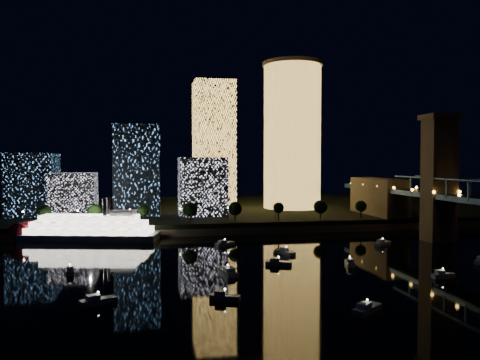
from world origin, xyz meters
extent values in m
plane|color=black|center=(0.00, 0.00, 0.00)|extent=(520.00, 520.00, 0.00)
cube|color=black|center=(0.00, 160.00, 2.50)|extent=(420.00, 160.00, 5.00)
cube|color=#6B5E4C|center=(0.00, 82.00, 1.50)|extent=(420.00, 6.00, 3.00)
cylinder|color=#FFBD51|center=(32.05, 139.28, 45.07)|extent=(32.00, 32.00, 80.14)
cylinder|color=#6B5E4C|center=(32.05, 139.28, 86.14)|extent=(34.00, 34.00, 2.00)
cube|color=#FFBD51|center=(-11.84, 146.70, 40.65)|extent=(22.41, 22.41, 71.29)
cube|color=white|center=(-21.81, 114.49, 19.23)|extent=(23.12, 19.56, 28.46)
cube|color=#5A9EF5|center=(-53.58, 124.72, 27.17)|extent=(22.17, 28.82, 44.33)
cube|color=white|center=(-83.52, 118.86, 15.49)|extent=(20.99, 19.08, 20.99)
cube|color=#5A9EF5|center=(-104.14, 129.24, 20.28)|extent=(21.82, 24.01, 30.55)
cube|color=#6B5E4C|center=(65.00, 50.00, 24.00)|extent=(11.00, 9.00, 48.00)
cube|color=#6B5E4C|center=(65.00, 50.00, 49.00)|extent=(13.00, 11.00, 2.00)
cube|color=#6B5E4C|center=(65.00, 100.00, 11.50)|extent=(12.00, 40.00, 23.00)
cube|color=navy|center=(60.00, 36.00, 21.50)|extent=(0.50, 0.50, 7.00)
cube|color=navy|center=(60.00, 60.00, 21.50)|extent=(0.50, 0.50, 7.00)
sphere|color=#FCAA37|center=(59.50, 45.00, 19.80)|extent=(1.20, 1.20, 1.20)
sphere|color=#FCAA37|center=(59.50, 90.00, 19.80)|extent=(1.20, 1.20, 1.20)
cube|color=silver|center=(-70.93, 77.64, 1.35)|extent=(55.35, 23.97, 2.70)
cube|color=white|center=(-70.93, 77.64, 3.93)|extent=(50.71, 21.89, 2.47)
cube|color=white|center=(-70.93, 77.64, 6.41)|extent=(46.08, 19.80, 2.47)
cube|color=white|center=(-70.93, 77.64, 8.88)|extent=(39.25, 17.21, 2.47)
cube|color=silver|center=(-57.78, 74.66, 11.01)|extent=(10.26, 8.56, 2.02)
cylinder|color=black|center=(-64.85, 73.96, 13.49)|extent=(1.57, 1.57, 6.74)
cylinder|color=black|center=(-63.86, 78.34, 13.49)|extent=(1.57, 1.57, 6.74)
cylinder|color=maroon|center=(-97.24, 83.60, 3.37)|extent=(9.91, 11.60, 7.87)
cube|color=silver|center=(-25.73, 11.91, 0.60)|extent=(4.62, 9.99, 1.20)
cube|color=silver|center=(-25.49, 10.49, 1.70)|extent=(3.02, 3.73, 1.00)
sphere|color=white|center=(-25.73, 11.91, 2.60)|extent=(0.36, 0.36, 0.36)
cube|color=silver|center=(-19.74, 55.56, 0.60)|extent=(8.17, 6.18, 1.20)
cube|color=silver|center=(-20.77, 54.97, 1.70)|extent=(3.45, 3.18, 1.00)
sphere|color=white|center=(-19.74, 55.56, 2.60)|extent=(0.36, 0.36, 0.36)
cube|color=silver|center=(-8.77, 19.92, 0.60)|extent=(8.37, 5.08, 1.20)
cube|color=silver|center=(-9.90, 20.33, 1.70)|extent=(3.33, 2.89, 1.00)
sphere|color=white|center=(-8.77, 19.92, 2.60)|extent=(0.36, 0.36, 0.36)
cube|color=silver|center=(-1.73, 35.66, 0.60)|extent=(4.96, 7.60, 1.20)
cube|color=silver|center=(-2.15, 36.66, 1.70)|extent=(2.73, 3.08, 1.00)
sphere|color=white|center=(-1.73, 35.66, 2.60)|extent=(0.36, 0.36, 0.36)
cube|color=silver|center=(12.37, 15.67, 0.60)|extent=(3.89, 7.13, 1.20)
cube|color=silver|center=(12.10, 14.69, 1.70)|extent=(2.33, 2.76, 1.00)
sphere|color=white|center=(12.37, 15.67, 2.60)|extent=(0.36, 0.36, 0.36)
cube|color=silver|center=(-69.34, 20.72, 0.60)|extent=(3.26, 6.55, 1.20)
cube|color=silver|center=(-69.15, 19.80, 1.70)|extent=(2.05, 2.48, 1.00)
sphere|color=white|center=(-69.34, 20.72, 2.60)|extent=(0.36, 0.36, 0.36)
cube|color=silver|center=(-30.36, -12.49, 0.60)|extent=(7.16, 4.66, 1.20)
cube|color=silver|center=(-31.31, -12.10, 1.70)|extent=(2.90, 2.57, 1.00)
sphere|color=white|center=(-30.36, -12.49, 2.60)|extent=(0.36, 0.36, 0.36)
cube|color=silver|center=(-58.36, -9.80, 0.60)|extent=(8.27, 5.61, 1.20)
cube|color=silver|center=(-59.44, -10.29, 1.70)|extent=(3.38, 3.03, 1.00)
sphere|color=white|center=(-58.36, -9.80, 2.60)|extent=(0.36, 0.36, 0.36)
cube|color=silver|center=(30.85, -3.31, 0.60)|extent=(6.51, 2.51, 1.20)
cube|color=silver|center=(29.89, -3.38, 1.70)|extent=(2.35, 1.82, 1.00)
sphere|color=white|center=(30.85, -3.31, 2.60)|extent=(0.36, 0.36, 0.36)
cube|color=silver|center=(-2.36, -26.19, 0.60)|extent=(8.27, 6.97, 1.20)
cube|color=silver|center=(-3.37, -26.92, 1.70)|extent=(3.61, 3.44, 1.00)
sphere|color=white|center=(-2.36, -26.19, 2.60)|extent=(0.36, 0.36, 0.36)
cube|color=silver|center=(38.93, 45.66, 0.60)|extent=(8.17, 6.42, 1.20)
cube|color=silver|center=(37.91, 45.02, 1.70)|extent=(3.49, 3.26, 1.00)
sphere|color=white|center=(38.93, 45.66, 2.60)|extent=(0.36, 0.36, 0.36)
cylinder|color=black|center=(-90.00, 88.00, 7.00)|extent=(0.70, 0.70, 4.00)
sphere|color=black|center=(-90.00, 88.00, 10.50)|extent=(5.32, 5.32, 5.32)
cylinder|color=black|center=(-70.00, 88.00, 7.00)|extent=(0.70, 0.70, 4.00)
sphere|color=black|center=(-70.00, 88.00, 10.50)|extent=(5.83, 5.83, 5.83)
cylinder|color=black|center=(-50.00, 88.00, 7.00)|extent=(0.70, 0.70, 4.00)
sphere|color=black|center=(-50.00, 88.00, 10.50)|extent=(5.23, 5.23, 5.23)
cylinder|color=black|center=(-30.00, 88.00, 7.00)|extent=(0.70, 0.70, 4.00)
sphere|color=black|center=(-30.00, 88.00, 10.50)|extent=(6.49, 6.49, 6.49)
cylinder|color=black|center=(-10.00, 88.00, 7.00)|extent=(0.70, 0.70, 4.00)
sphere|color=black|center=(-10.00, 88.00, 10.50)|extent=(6.22, 6.22, 6.22)
cylinder|color=black|center=(10.00, 88.00, 7.00)|extent=(0.70, 0.70, 4.00)
sphere|color=black|center=(10.00, 88.00, 10.50)|extent=(5.02, 5.02, 5.02)
cylinder|color=black|center=(30.00, 88.00, 7.00)|extent=(0.70, 0.70, 4.00)
sphere|color=black|center=(30.00, 88.00, 10.50)|extent=(6.31, 6.31, 6.31)
cylinder|color=black|center=(50.00, 88.00, 7.00)|extent=(0.70, 0.70, 4.00)
sphere|color=black|center=(50.00, 88.00, 10.50)|extent=(5.33, 5.33, 5.33)
cylinder|color=black|center=(-100.00, 94.00, 7.50)|extent=(0.24, 0.24, 5.00)
sphere|color=#FFCC7F|center=(-100.00, 94.00, 10.30)|extent=(0.70, 0.70, 0.70)
cylinder|color=black|center=(-78.00, 94.00, 7.50)|extent=(0.24, 0.24, 5.00)
sphere|color=#FFCC7F|center=(-78.00, 94.00, 10.30)|extent=(0.70, 0.70, 0.70)
cylinder|color=black|center=(-56.00, 94.00, 7.50)|extent=(0.24, 0.24, 5.00)
sphere|color=#FFCC7F|center=(-56.00, 94.00, 10.30)|extent=(0.70, 0.70, 0.70)
cylinder|color=black|center=(-34.00, 94.00, 7.50)|extent=(0.24, 0.24, 5.00)
sphere|color=#FFCC7F|center=(-34.00, 94.00, 10.30)|extent=(0.70, 0.70, 0.70)
cylinder|color=black|center=(-12.00, 94.00, 7.50)|extent=(0.24, 0.24, 5.00)
sphere|color=#FFCC7F|center=(-12.00, 94.00, 10.30)|extent=(0.70, 0.70, 0.70)
cylinder|color=black|center=(10.00, 94.00, 7.50)|extent=(0.24, 0.24, 5.00)
sphere|color=#FFCC7F|center=(10.00, 94.00, 10.30)|extent=(0.70, 0.70, 0.70)
cylinder|color=black|center=(32.00, 94.00, 7.50)|extent=(0.24, 0.24, 5.00)
sphere|color=#FFCC7F|center=(32.00, 94.00, 10.30)|extent=(0.70, 0.70, 0.70)
camera|label=1|loc=(-46.56, -116.22, 31.60)|focal=35.00mm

